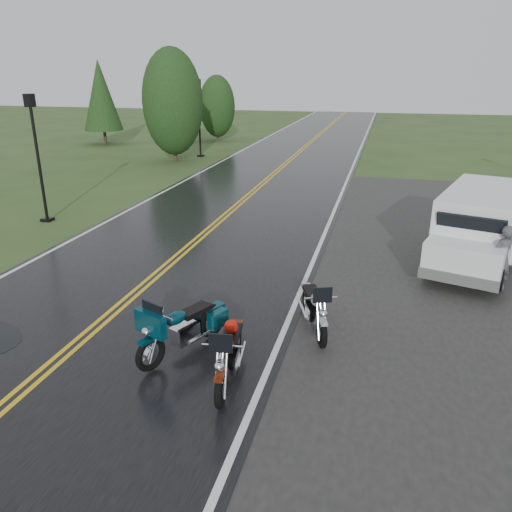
{
  "coord_description": "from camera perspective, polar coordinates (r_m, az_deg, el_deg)",
  "views": [
    {
      "loc": [
        5.49,
        -8.44,
        5.0
      ],
      "look_at": [
        2.8,
        2.0,
        1.0
      ],
      "focal_mm": 35.0,
      "sensor_mm": 36.0,
      "label": 1
    }
  ],
  "objects": [
    {
      "name": "motorcycle_red",
      "position": [
        7.9,
        -4.11,
        -13.54
      ],
      "size": [
        1.0,
        2.12,
        1.21
      ],
      "primitive_type": null,
      "rotation": [
        0.0,
        0.0,
        0.13
      ],
      "color": "#5E1C0A",
      "rests_on": "ground"
    },
    {
      "name": "motorcycle_silver",
      "position": [
        9.51,
        7.59,
        -7.49
      ],
      "size": [
        1.36,
        2.13,
        1.18
      ],
      "primitive_type": null,
      "rotation": [
        0.0,
        0.0,
        0.34
      ],
      "color": "#A7A8AF",
      "rests_on": "ground"
    },
    {
      "name": "lamp_post_far_left",
      "position": [
        31.73,
        -6.51,
        15.37
      ],
      "size": [
        0.4,
        0.4,
        4.63
      ],
      "primitive_type": null,
      "color": "black",
      "rests_on": "ground"
    },
    {
      "name": "person_at_van",
      "position": [
        13.11,
        26.25,
        -0.41
      ],
      "size": [
        0.72,
        0.68,
        1.64
      ],
      "primitive_type": "imported",
      "rotation": [
        0.0,
        0.0,
        3.79
      ],
      "color": "#434347",
      "rests_on": "ground"
    },
    {
      "name": "tree_left_mid",
      "position": [
        30.15,
        -9.45,
        15.73
      ],
      "size": [
        3.47,
        3.47,
        5.41
      ],
      "primitive_type": null,
      "color": "#1E3D19",
      "rests_on": "ground"
    },
    {
      "name": "pine_left_far",
      "position": [
        38.75,
        -17.23,
        16.3
      ],
      "size": [
        2.73,
        2.73,
        5.69
      ],
      "primitive_type": null,
      "color": "#1E3D19",
      "rests_on": "ground"
    },
    {
      "name": "tree_left_far",
      "position": [
        39.15,
        -4.44,
        15.97
      ],
      "size": [
        2.66,
        2.66,
        4.1
      ],
      "primitive_type": null,
      "color": "#1E3D19",
      "rests_on": "ground"
    },
    {
      "name": "motorcycle_teal",
      "position": [
        8.9,
        -12.08,
        -9.5
      ],
      "size": [
        1.58,
        2.28,
        1.27
      ],
      "primitive_type": null,
      "rotation": [
        0.0,
        0.0,
        -0.41
      ],
      "color": "#052F3C",
      "rests_on": "ground"
    },
    {
      "name": "lamp_post_near_left",
      "position": [
        18.85,
        -23.62,
        10.1
      ],
      "size": [
        0.37,
        0.37,
        4.37
      ],
      "primitive_type": null,
      "color": "black",
      "rests_on": "ground"
    },
    {
      "name": "van_white",
      "position": [
        13.33,
        19.7,
        1.79
      ],
      "size": [
        3.39,
        5.57,
        2.05
      ],
      "primitive_type": null,
      "rotation": [
        0.0,
        0.0,
        -0.29
      ],
      "color": "white",
      "rests_on": "ground"
    },
    {
      "name": "ground",
      "position": [
        11.24,
        -16.72,
        -6.99
      ],
      "size": [
        120.0,
        120.0,
        0.0
      ],
      "primitive_type": "plane",
      "color": "#2D471E",
      "rests_on": "ground"
    },
    {
      "name": "road",
      "position": [
        19.88,
        -2.08,
        5.83
      ],
      "size": [
        8.0,
        100.0,
        0.04
      ],
      "primitive_type": "cube",
      "color": "black",
      "rests_on": "ground"
    }
  ]
}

